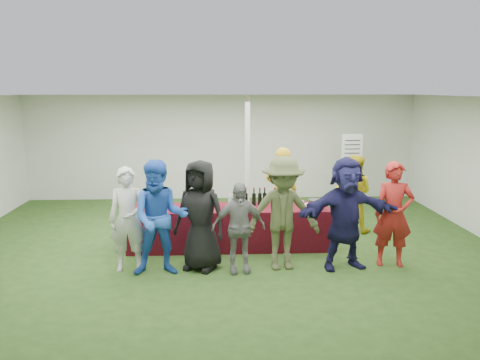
{
  "coord_description": "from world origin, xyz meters",
  "views": [
    {
      "loc": [
        -0.1,
        -8.07,
        2.85
      ],
      "look_at": [
        0.3,
        0.09,
        1.25
      ],
      "focal_mm": 35.0,
      "sensor_mm": 36.0,
      "label": 1
    }
  ],
  "objects_px": {
    "dump_bucket": "(316,204)",
    "customer_6": "(393,214)",
    "customer_3": "(239,227)",
    "wine_list_sign": "(352,154)",
    "serving_table": "(229,227)",
    "staff_pourer": "(281,191)",
    "customer_2": "(200,215)",
    "staff_back": "(353,193)",
    "customer_4": "(283,214)",
    "customer_5": "(346,213)",
    "customer_0": "(128,220)",
    "customer_1": "(160,218)"
  },
  "relations": [
    {
      "from": "dump_bucket",
      "to": "customer_6",
      "type": "relative_size",
      "value": 0.15
    },
    {
      "from": "customer_3",
      "to": "customer_6",
      "type": "height_order",
      "value": "customer_6"
    },
    {
      "from": "wine_list_sign",
      "to": "customer_3",
      "type": "relative_size",
      "value": 1.25
    },
    {
      "from": "serving_table",
      "to": "customer_6",
      "type": "distance_m",
      "value": 2.86
    },
    {
      "from": "wine_list_sign",
      "to": "staff_pourer",
      "type": "bearing_deg",
      "value": -135.72
    },
    {
      "from": "staff_pourer",
      "to": "wine_list_sign",
      "type": "bearing_deg",
      "value": -134.7
    },
    {
      "from": "staff_pourer",
      "to": "customer_2",
      "type": "xyz_separation_m",
      "value": [
        -1.54,
        -1.8,
        0.01
      ]
    },
    {
      "from": "staff_back",
      "to": "customer_4",
      "type": "bearing_deg",
      "value": 76.64
    },
    {
      "from": "serving_table",
      "to": "customer_5",
      "type": "bearing_deg",
      "value": -30.46
    },
    {
      "from": "staff_back",
      "to": "customer_0",
      "type": "xyz_separation_m",
      "value": [
        -4.14,
        -1.92,
        0.05
      ]
    },
    {
      "from": "serving_table",
      "to": "customer_0",
      "type": "xyz_separation_m",
      "value": [
        -1.61,
        -1.01,
        0.46
      ]
    },
    {
      "from": "serving_table",
      "to": "customer_2",
      "type": "xyz_separation_m",
      "value": [
        -0.48,
        -1.0,
        0.51
      ]
    },
    {
      "from": "customer_4",
      "to": "customer_6",
      "type": "height_order",
      "value": "customer_4"
    },
    {
      "from": "customer_5",
      "to": "customer_6",
      "type": "height_order",
      "value": "customer_5"
    },
    {
      "from": "customer_6",
      "to": "dump_bucket",
      "type": "bearing_deg",
      "value": 153.47
    },
    {
      "from": "customer_5",
      "to": "customer_6",
      "type": "xyz_separation_m",
      "value": [
        0.81,
        0.08,
        -0.05
      ]
    },
    {
      "from": "dump_bucket",
      "to": "customer_3",
      "type": "bearing_deg",
      "value": -146.42
    },
    {
      "from": "serving_table",
      "to": "customer_6",
      "type": "bearing_deg",
      "value": -20.74
    },
    {
      "from": "customer_1",
      "to": "customer_5",
      "type": "relative_size",
      "value": 1.0
    },
    {
      "from": "serving_table",
      "to": "staff_pourer",
      "type": "distance_m",
      "value": 1.42
    },
    {
      "from": "customer_4",
      "to": "serving_table",
      "type": "bearing_deg",
      "value": 122.99
    },
    {
      "from": "staff_back",
      "to": "customer_6",
      "type": "bearing_deg",
      "value": 120.61
    },
    {
      "from": "staff_back",
      "to": "customer_6",
      "type": "xyz_separation_m",
      "value": [
        0.1,
        -1.91,
        0.08
      ]
    },
    {
      "from": "dump_bucket",
      "to": "customer_0",
      "type": "bearing_deg",
      "value": -165.83
    },
    {
      "from": "staff_pourer",
      "to": "customer_3",
      "type": "xyz_separation_m",
      "value": [
        -0.94,
        -1.96,
        -0.15
      ]
    },
    {
      "from": "customer_0",
      "to": "customer_4",
      "type": "relative_size",
      "value": 0.92
    },
    {
      "from": "customer_2",
      "to": "customer_5",
      "type": "bearing_deg",
      "value": 23.33
    },
    {
      "from": "staff_pourer",
      "to": "customer_0",
      "type": "relative_size",
      "value": 1.04
    },
    {
      "from": "staff_back",
      "to": "customer_2",
      "type": "height_order",
      "value": "customer_2"
    },
    {
      "from": "serving_table",
      "to": "customer_0",
      "type": "height_order",
      "value": "customer_0"
    },
    {
      "from": "staff_pourer",
      "to": "customer_2",
      "type": "bearing_deg",
      "value": 50.53
    },
    {
      "from": "customer_0",
      "to": "customer_5",
      "type": "bearing_deg",
      "value": -3.05
    },
    {
      "from": "wine_list_sign",
      "to": "staff_pourer",
      "type": "xyz_separation_m",
      "value": [
        -1.92,
        -1.88,
        -0.45
      ]
    },
    {
      "from": "customer_1",
      "to": "customer_6",
      "type": "bearing_deg",
      "value": 0.03
    },
    {
      "from": "wine_list_sign",
      "to": "customer_4",
      "type": "xyz_separation_m",
      "value": [
        -2.15,
        -3.73,
        -0.41
      ]
    },
    {
      "from": "serving_table",
      "to": "staff_back",
      "type": "height_order",
      "value": "staff_back"
    },
    {
      "from": "staff_back",
      "to": "customer_4",
      "type": "distance_m",
      "value": 2.6
    },
    {
      "from": "wine_list_sign",
      "to": "customer_6",
      "type": "height_order",
      "value": "wine_list_sign"
    },
    {
      "from": "customer_0",
      "to": "customer_4",
      "type": "distance_m",
      "value": 2.44
    },
    {
      "from": "staff_back",
      "to": "customer_1",
      "type": "distance_m",
      "value": 4.19
    },
    {
      "from": "customer_1",
      "to": "customer_2",
      "type": "height_order",
      "value": "customer_1"
    },
    {
      "from": "serving_table",
      "to": "customer_3",
      "type": "relative_size",
      "value": 2.49
    },
    {
      "from": "wine_list_sign",
      "to": "customer_3",
      "type": "xyz_separation_m",
      "value": [
        -2.86,
        -3.83,
        -0.59
      ]
    },
    {
      "from": "customer_3",
      "to": "staff_back",
      "type": "bearing_deg",
      "value": 33.28
    },
    {
      "from": "wine_list_sign",
      "to": "customer_2",
      "type": "xyz_separation_m",
      "value": [
        -3.46,
        -3.68,
        -0.43
      ]
    },
    {
      "from": "customer_2",
      "to": "wine_list_sign",
      "type": "bearing_deg",
      "value": 72.0
    },
    {
      "from": "dump_bucket",
      "to": "customer_4",
      "type": "xyz_separation_m",
      "value": [
        -0.7,
        -0.83,
        0.07
      ]
    },
    {
      "from": "customer_3",
      "to": "customer_2",
      "type": "bearing_deg",
      "value": 157.82
    },
    {
      "from": "serving_table",
      "to": "dump_bucket",
      "type": "distance_m",
      "value": 1.61
    },
    {
      "from": "customer_3",
      "to": "customer_4",
      "type": "distance_m",
      "value": 0.74
    }
  ]
}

